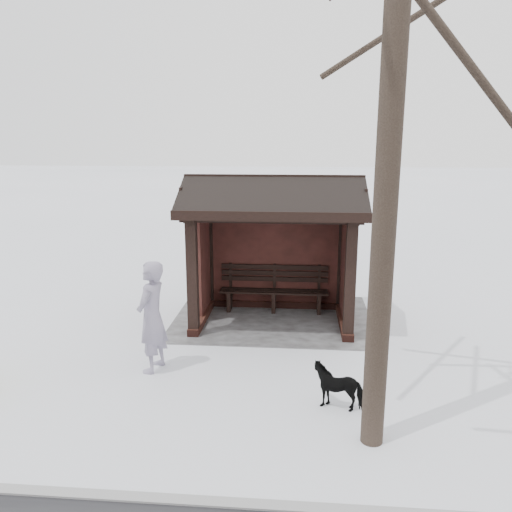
% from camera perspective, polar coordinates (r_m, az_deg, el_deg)
% --- Properties ---
extents(ground, '(120.00, 120.00, 0.00)m').
position_cam_1_polar(ground, '(10.70, 1.88, -7.46)').
color(ground, white).
rests_on(ground, ground).
extents(kerb, '(120.00, 0.15, 0.06)m').
position_cam_1_polar(kerb, '(5.89, -1.32, -26.58)').
color(kerb, gray).
rests_on(kerb, ground).
extents(trampled_patch, '(4.20, 3.20, 0.02)m').
position_cam_1_polar(trampled_patch, '(10.89, 1.93, -7.05)').
color(trampled_patch, gray).
rests_on(trampled_patch, ground).
extents(bus_shelter, '(3.60, 2.40, 3.09)m').
position_cam_1_polar(bus_shelter, '(10.30, 2.02, 4.20)').
color(bus_shelter, '#371914').
rests_on(bus_shelter, ground).
extents(pedestrian, '(0.58, 0.76, 1.87)m').
position_cam_1_polar(pedestrian, '(8.42, -11.82, -6.81)').
color(pedestrian, gray).
rests_on(pedestrian, ground).
extents(dog, '(0.81, 0.47, 0.64)m').
position_cam_1_polar(dog, '(7.53, 9.45, -14.34)').
color(dog, black).
rests_on(dog, ground).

